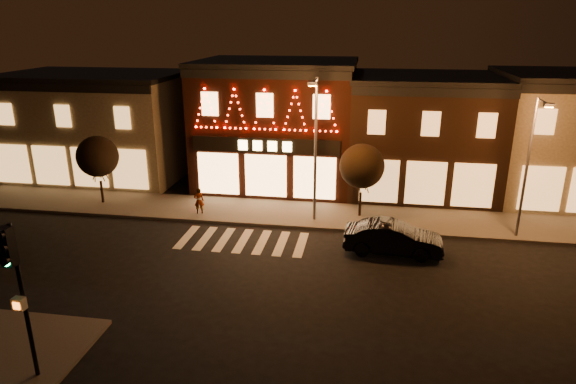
% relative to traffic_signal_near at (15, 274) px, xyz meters
% --- Properties ---
extents(ground, '(120.00, 120.00, 0.00)m').
position_rel_traffic_signal_near_xyz_m(ground, '(3.79, 7.36, -3.75)').
color(ground, black).
rests_on(ground, ground).
extents(sidewalk_far, '(44.00, 4.00, 0.15)m').
position_rel_traffic_signal_near_xyz_m(sidewalk_far, '(5.79, 15.36, -3.68)').
color(sidewalk_far, '#47423D').
rests_on(sidewalk_far, ground).
extents(building_left, '(12.20, 8.28, 7.30)m').
position_rel_traffic_signal_near_xyz_m(building_left, '(-9.21, 21.35, -0.09)').
color(building_left, brown).
rests_on(building_left, ground).
extents(building_pulp, '(10.20, 8.34, 8.30)m').
position_rel_traffic_signal_near_xyz_m(building_pulp, '(3.79, 21.34, 0.41)').
color(building_pulp, '#33140B').
rests_on(building_pulp, ground).
extents(building_right_a, '(9.20, 8.28, 7.50)m').
position_rel_traffic_signal_near_xyz_m(building_right_a, '(13.29, 21.35, 0.01)').
color(building_right_a, '#301C11').
rests_on(building_right_a, ground).
extents(building_right_b, '(9.20, 8.28, 7.80)m').
position_rel_traffic_signal_near_xyz_m(building_right_b, '(22.29, 21.35, 0.16)').
color(building_right_b, brown).
rests_on(building_right_b, ground).
extents(traffic_signal_near, '(0.38, 0.53, 5.11)m').
position_rel_traffic_signal_near_xyz_m(traffic_signal_near, '(0.00, 0.00, 0.00)').
color(traffic_signal_near, black).
rests_on(traffic_signal_near, sidewalk_near).
extents(streetlamp_mid, '(0.49, 1.78, 7.80)m').
position_rel_traffic_signal_near_xyz_m(streetlamp_mid, '(7.10, 14.32, 0.97)').
color(streetlamp_mid, '#59595E').
rests_on(streetlamp_mid, sidewalk_far).
extents(streetlamp_right, '(0.46, 1.62, 7.09)m').
position_rel_traffic_signal_near_xyz_m(streetlamp_right, '(17.68, 13.75, 0.56)').
color(streetlamp_right, '#59595E').
rests_on(streetlamp_right, sidewalk_far).
extents(tree_left, '(2.46, 2.46, 4.11)m').
position_rel_traffic_signal_near_xyz_m(tree_left, '(-5.99, 15.27, -0.73)').
color(tree_left, black).
rests_on(tree_left, sidewalk_far).
extents(tree_right, '(2.49, 2.49, 4.17)m').
position_rel_traffic_signal_near_xyz_m(tree_right, '(9.59, 15.52, -0.69)').
color(tree_right, black).
rests_on(tree_right, sidewalk_far).
extents(dark_sedan, '(4.76, 1.88, 1.54)m').
position_rel_traffic_signal_near_xyz_m(dark_sedan, '(11.28, 11.16, -2.98)').
color(dark_sedan, black).
rests_on(dark_sedan, ground).
extents(pedestrian, '(0.65, 0.54, 1.52)m').
position_rel_traffic_signal_near_xyz_m(pedestrian, '(0.47, 14.40, -2.84)').
color(pedestrian, gray).
rests_on(pedestrian, sidewalk_far).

